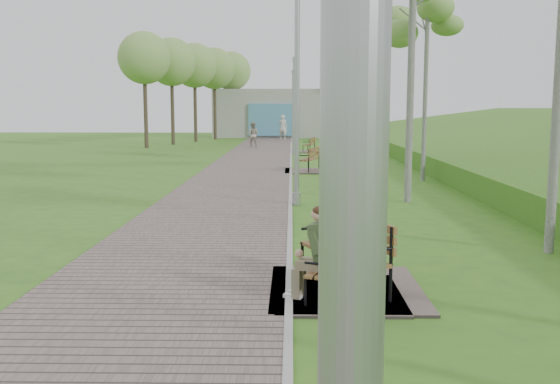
{
  "coord_description": "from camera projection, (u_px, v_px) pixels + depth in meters",
  "views": [
    {
      "loc": [
        0.03,
        -2.6,
        2.49
      ],
      "look_at": [
        -0.17,
        8.29,
        1.01
      ],
      "focal_mm": 40.0,
      "sensor_mm": 36.0,
      "label": 1
    }
  ],
  "objects": [
    {
      "name": "walkway",
      "position": [
        246.0,
        172.0,
        24.25
      ],
      "size": [
        3.5,
        67.0,
        0.04
      ],
      "primitive_type": "cube",
      "color": "#635450",
      "rests_on": "ground"
    },
    {
      "name": "kerb",
      "position": [
        291.0,
        171.0,
        24.21
      ],
      "size": [
        0.1,
        67.0,
        0.05
      ],
      "primitive_type": "cube",
      "color": "#999993",
      "rests_on": "ground"
    },
    {
      "name": "building_north",
      "position": [
        274.0,
        113.0,
        53.17
      ],
      "size": [
        10.0,
        5.2,
        4.0
      ],
      "color": "#9E9E99",
      "rests_on": "ground"
    },
    {
      "name": "bench_main",
      "position": [
        332.0,
        267.0,
        8.21
      ],
      "size": [
        1.66,
        1.84,
        1.45
      ],
      "color": "#635450",
      "rests_on": "ground"
    },
    {
      "name": "bench_second",
      "position": [
        343.0,
        273.0,
        8.54
      ],
      "size": [
        2.06,
        2.29,
        1.26
      ],
      "color": "#635450",
      "rests_on": "ground"
    },
    {
      "name": "bench_third",
      "position": [
        309.0,
        166.0,
        24.44
      ],
      "size": [
        1.92,
        2.13,
        1.18
      ],
      "color": "#635450",
      "rests_on": "ground"
    },
    {
      "name": "bench_far",
      "position": [
        309.0,
        149.0,
        35.07
      ],
      "size": [
        1.69,
        1.87,
        1.03
      ],
      "color": "#635450",
      "rests_on": "ground"
    },
    {
      "name": "lamp_post_near",
      "position": [
        354.0,
        153.0,
        1.08
      ],
      "size": [
        0.2,
        0.2,
        5.17
      ],
      "color": "#9C9FA4",
      "rests_on": "ground"
    },
    {
      "name": "lamp_post_second",
      "position": [
        297.0,
        101.0,
        15.68
      ],
      "size": [
        0.22,
        0.22,
        5.71
      ],
      "color": "#9C9FA4",
      "rests_on": "ground"
    },
    {
      "name": "lamp_post_third",
      "position": [
        294.0,
        109.0,
        33.35
      ],
      "size": [
        0.2,
        0.2,
        5.16
      ],
      "color": "#9C9FA4",
      "rests_on": "ground"
    },
    {
      "name": "lamp_post_far",
      "position": [
        293.0,
        109.0,
        44.09
      ],
      "size": [
        0.2,
        0.2,
        5.12
      ],
      "color": "#9C9FA4",
      "rests_on": "ground"
    },
    {
      "name": "pedestrian_near",
      "position": [
        283.0,
        127.0,
        48.33
      ],
      "size": [
        0.82,
        0.66,
        1.93
      ],
      "primitive_type": "imported",
      "rotation": [
        0.0,
        0.0,
        2.82
      ],
      "color": "silver",
      "rests_on": "ground"
    },
    {
      "name": "pedestrian_far",
      "position": [
        253.0,
        135.0,
        38.74
      ],
      "size": [
        0.82,
        0.66,
        1.61
      ],
      "primitive_type": "imported",
      "rotation": [
        0.0,
        0.0,
        3.07
      ],
      "color": "#A0998C",
      "rests_on": "ground"
    },
    {
      "name": "birch_distant_b",
      "position": [
        361.0,
        61.0,
        48.6
      ],
      "size": [
        2.28,
        2.28,
        7.74
      ],
      "color": "silver",
      "rests_on": "ground"
    }
  ]
}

